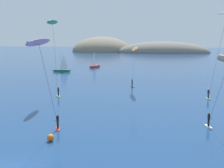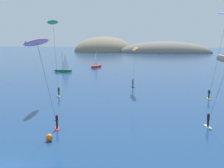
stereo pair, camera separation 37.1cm
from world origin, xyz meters
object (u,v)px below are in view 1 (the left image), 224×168
(sailboat_near, at_px, (61,70))
(kitesurfer_pink, at_px, (41,51))
(kitesurfer_green, at_px, (53,29))
(sailboat_far, at_px, (95,66))
(marker_buoy, at_px, (50,138))
(kitesurfer_orange, at_px, (134,52))

(sailboat_near, xyz_separation_m, kitesurfer_pink, (20.15, -55.60, 8.22))
(kitesurfer_green, bearing_deg, sailboat_far, 97.17)
(kitesurfer_pink, height_order, marker_buoy, kitesurfer_pink)
(kitesurfer_orange, height_order, marker_buoy, kitesurfer_orange)
(kitesurfer_green, bearing_deg, sailboat_near, 110.01)
(sailboat_far, height_order, kitesurfer_pink, kitesurfer_pink)
(kitesurfer_orange, bearing_deg, sailboat_near, 134.02)
(kitesurfer_green, relative_size, marker_buoy, 18.30)
(kitesurfer_green, bearing_deg, kitesurfer_pink, -70.25)
(kitesurfer_green, distance_m, marker_buoy, 22.44)
(sailboat_near, distance_m, kitesurfer_orange, 36.58)
(kitesurfer_pink, relative_size, kitesurfer_green, 0.78)
(kitesurfer_green, relative_size, kitesurfer_orange, 1.52)
(kitesurfer_pink, xyz_separation_m, kitesurfer_green, (-6.98, 19.44, 2.49))
(sailboat_near, relative_size, kitesurfer_pink, 0.59)
(sailboat_near, relative_size, kitesurfer_green, 0.46)
(sailboat_far, relative_size, kitesurfer_pink, 0.60)
(kitesurfer_pink, bearing_deg, sailboat_far, 100.80)
(kitesurfer_pink, height_order, kitesurfer_orange, kitesurfer_pink)
(sailboat_far, xyz_separation_m, marker_buoy, (13.41, -68.63, -0.29))
(sailboat_far, distance_m, marker_buoy, 69.92)
(marker_buoy, bearing_deg, sailboat_far, 101.05)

